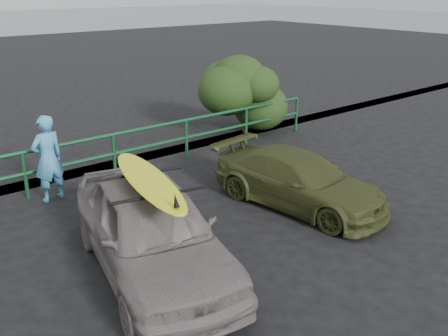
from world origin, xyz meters
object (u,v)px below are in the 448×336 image
Objects in this scene: sedan at (151,230)px; surfboard at (149,180)px; guardrail at (72,165)px; olive_vehicle at (299,180)px; man at (48,158)px.

sedan is 1.56× the size of surfboard.
surfboard is at bearing -96.36° from guardrail.
sedan is 0.80m from surfboard.
sedan reaches higher than guardrail.
sedan is at bearing -77.03° from surfboard.
surfboard is at bearing 176.78° from olive_vehicle.
olive_vehicle is at bearing 129.02° from man.
surfboard reaches higher than olive_vehicle.
guardrail is 4.04m from sedan.
guardrail is at bearing 96.62° from sedan.
man reaches higher than olive_vehicle.
guardrail is 3.81× the size of olive_vehicle.
olive_vehicle is at bearing 17.64° from sedan.
man is 3.72m from surfboard.
olive_vehicle is 5.02m from man.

